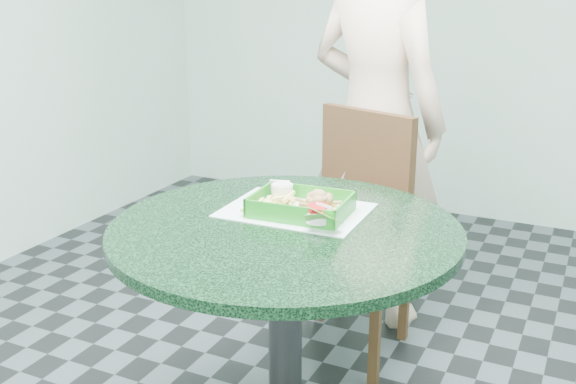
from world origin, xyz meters
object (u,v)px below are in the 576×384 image
at_px(diner_person, 377,91).
at_px(sauce_ramekin, 284,195).
at_px(cafe_table, 285,288).
at_px(food_basket, 301,215).
at_px(dining_chair, 355,217).
at_px(crab_sandwich, 318,209).

bearing_deg(diner_person, sauce_ramekin, 107.24).
distance_m(cafe_table, sauce_ramekin, 0.28).
height_order(diner_person, sauce_ramekin, diner_person).
distance_m(cafe_table, food_basket, 0.21).
relative_size(food_basket, sauce_ramekin, 4.23).
bearing_deg(diner_person, dining_chair, 111.48).
bearing_deg(sauce_ramekin, diner_person, 91.71).
distance_m(cafe_table, dining_chair, 0.77).
bearing_deg(cafe_table, diner_person, 95.54).
bearing_deg(cafe_table, food_basket, 88.68).
distance_m(dining_chair, sauce_ramekin, 0.68).
relative_size(cafe_table, crab_sandwich, 9.05).
bearing_deg(diner_person, food_basket, 111.77).
relative_size(diner_person, crab_sandwich, 18.26).
height_order(cafe_table, crab_sandwich, crab_sandwich).
bearing_deg(crab_sandwich, dining_chair, 100.90).
xyz_separation_m(diner_person, food_basket, (0.11, -0.96, -0.21)).
bearing_deg(crab_sandwich, diner_person, 99.43).
distance_m(food_basket, crab_sandwich, 0.07).
bearing_deg(food_basket, diner_person, 96.23).
bearing_deg(diner_person, crab_sandwich, 114.97).
xyz_separation_m(cafe_table, diner_person, (-0.10, 1.06, 0.39)).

